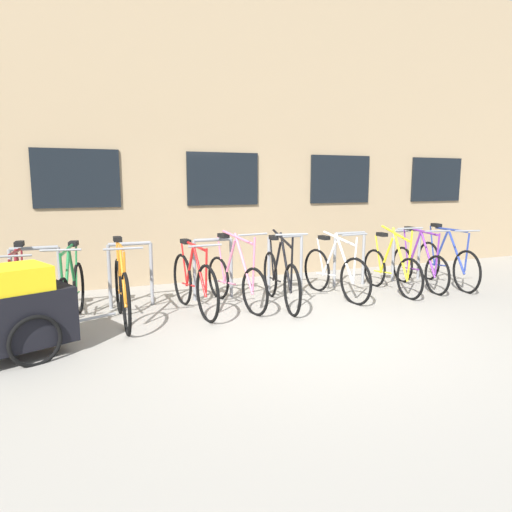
% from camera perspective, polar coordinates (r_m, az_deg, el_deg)
% --- Properties ---
extents(ground_plane, '(42.00, 42.00, 0.00)m').
position_cam_1_polar(ground_plane, '(5.60, 6.50, -9.09)').
color(ground_plane, '#9E998E').
extents(storefront_building, '(28.00, 7.22, 5.63)m').
position_cam_1_polar(storefront_building, '(11.78, -9.79, 14.12)').
color(storefront_building, tan).
rests_on(storefront_building, ground).
extents(bike_rack, '(6.62, 0.05, 0.92)m').
position_cam_1_polar(bike_rack, '(7.15, -0.71, -0.47)').
color(bike_rack, gray).
rests_on(bike_rack, ground).
extents(bicycle_white, '(0.44, 1.67, 1.04)m').
position_cam_1_polar(bicycle_white, '(7.19, 9.69, -2.00)').
color(bicycle_white, black).
rests_on(bicycle_white, ground).
extents(bicycle_orange, '(0.44, 1.73, 1.06)m').
position_cam_1_polar(bicycle_orange, '(6.04, -16.16, -4.11)').
color(bicycle_orange, black).
rests_on(bicycle_orange, ground).
extents(bicycle_maroon, '(0.44, 1.77, 1.03)m').
position_cam_1_polar(bicycle_maroon, '(6.24, -27.09, -4.34)').
color(bicycle_maroon, black).
rests_on(bicycle_maroon, ground).
extents(bicycle_purple, '(0.44, 1.63, 1.03)m').
position_cam_1_polar(bicycle_purple, '(8.17, 19.39, -1.15)').
color(bicycle_purple, black).
rests_on(bicycle_purple, ground).
extents(bicycle_yellow, '(0.44, 1.60, 1.10)m').
position_cam_1_polar(bicycle_yellow, '(7.71, 16.29, -1.58)').
color(bicycle_yellow, black).
rests_on(bicycle_yellow, ground).
extents(bicycle_red, '(0.44, 1.72, 0.99)m').
position_cam_1_polar(bicycle_red, '(6.31, -7.64, -3.32)').
color(bicycle_red, black).
rests_on(bicycle_red, ground).
extents(bicycle_black, '(0.45, 1.79, 1.10)m').
position_cam_1_polar(bicycle_black, '(6.63, 3.01, -2.70)').
color(bicycle_black, black).
rests_on(bicycle_black, ground).
extents(bicycle_green, '(0.48, 1.69, 1.02)m').
position_cam_1_polar(bicycle_green, '(6.19, -21.74, -4.24)').
color(bicycle_green, black).
rests_on(bicycle_green, ground).
extents(bicycle_blue, '(0.50, 1.76, 1.05)m').
position_cam_1_polar(bicycle_blue, '(8.53, 22.36, -0.77)').
color(bicycle_blue, black).
rests_on(bicycle_blue, ground).
extents(bicycle_pink, '(0.46, 1.70, 1.10)m').
position_cam_1_polar(bicycle_pink, '(6.57, -2.57, -2.93)').
color(bicycle_pink, black).
rests_on(bicycle_pink, ground).
extents(bike_trailer, '(1.46, 0.90, 0.95)m').
position_cam_1_polar(bike_trailer, '(5.19, -27.10, -5.86)').
color(bike_trailer, black).
rests_on(bike_trailer, ground).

